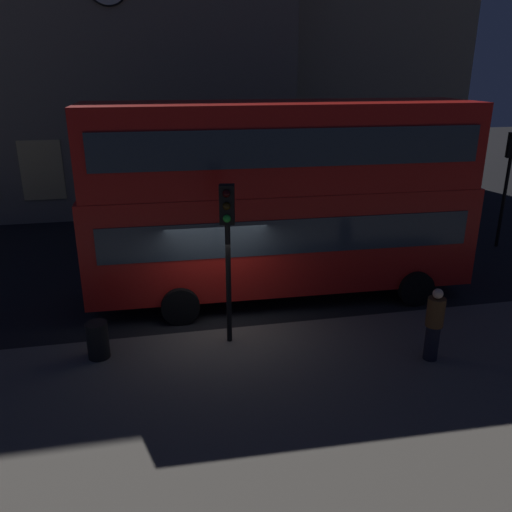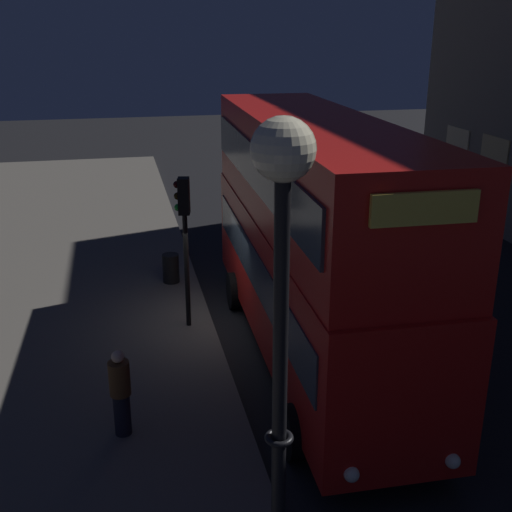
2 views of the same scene
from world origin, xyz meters
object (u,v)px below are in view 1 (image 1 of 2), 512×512
(traffic_light_near_kerb, at_px, (227,232))
(litter_bin, at_px, (98,340))
(pedestrian, at_px, (434,324))
(traffic_light_far_side, at_px, (509,166))
(double_decker_bus, at_px, (281,194))

(traffic_light_near_kerb, distance_m, litter_bin, 3.69)
(pedestrian, bearing_deg, traffic_light_near_kerb, -59.40)
(traffic_light_near_kerb, relative_size, traffic_light_far_side, 0.91)
(double_decker_bus, xyz_separation_m, pedestrian, (2.35, -4.21, -1.99))
(traffic_light_far_side, distance_m, pedestrian, 9.63)
(pedestrian, bearing_deg, litter_bin, -49.83)
(traffic_light_near_kerb, bearing_deg, pedestrian, -9.63)
(double_decker_bus, distance_m, traffic_light_far_side, 9.20)
(traffic_light_far_side, relative_size, litter_bin, 4.88)
(traffic_light_near_kerb, relative_size, litter_bin, 4.44)
(double_decker_bus, bearing_deg, litter_bin, -149.15)
(traffic_light_far_side, bearing_deg, traffic_light_near_kerb, 43.22)
(traffic_light_near_kerb, bearing_deg, traffic_light_far_side, 38.17)
(double_decker_bus, bearing_deg, traffic_light_near_kerb, -124.36)
(litter_bin, bearing_deg, traffic_light_far_side, 21.56)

